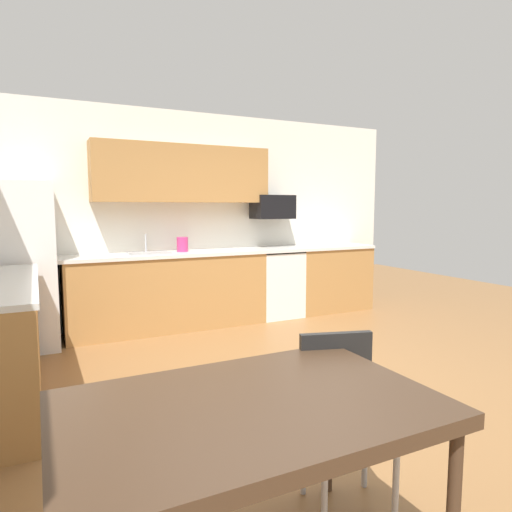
{
  "coord_description": "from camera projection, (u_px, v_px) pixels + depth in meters",
  "views": [
    {
      "loc": [
        -1.98,
        -3.01,
        1.49
      ],
      "look_at": [
        0.0,
        1.0,
        1.0
      ],
      "focal_mm": 31.4,
      "sensor_mm": 36.0,
      "label": 1
    }
  ],
  "objects": [
    {
      "name": "ground_plane",
      "position": [
        309.0,
        387.0,
        3.72
      ],
      "size": [
        12.0,
        12.0,
        0.0
      ],
      "primitive_type": "plane",
      "color": "olive"
    },
    {
      "name": "wall_back",
      "position": [
        201.0,
        218.0,
        5.93
      ],
      "size": [
        5.8,
        0.1,
        2.7
      ],
      "primitive_type": "cube",
      "color": "white",
      "rests_on": "ground"
    },
    {
      "name": "cabinet_run_back",
      "position": [
        169.0,
        292.0,
        5.48
      ],
      "size": [
        2.39,
        0.6,
        0.9
      ],
      "primitive_type": "cube",
      "color": "#AD7A42",
      "rests_on": "ground"
    },
    {
      "name": "cabinet_run_back_right",
      "position": [
        328.0,
        279.0,
        6.52
      ],
      "size": [
        1.16,
        0.6,
        0.9
      ],
      "primitive_type": "cube",
      "color": "#AD7A42",
      "rests_on": "ground"
    },
    {
      "name": "countertop_back",
      "position": [
        211.0,
        252.0,
        5.67
      ],
      "size": [
        4.8,
        0.64,
        0.04
      ],
      "primitive_type": "cube",
      "color": "silver",
      "rests_on": "cabinet_run_back"
    },
    {
      "name": "upper_cabinets_back",
      "position": [
        183.0,
        174.0,
        5.55
      ],
      "size": [
        2.2,
        0.34,
        0.7
      ],
      "primitive_type": "cube",
      "color": "#AD7A42"
    },
    {
      "name": "refrigerator",
      "position": [
        16.0,
        267.0,
        4.64
      ],
      "size": [
        0.76,
        0.7,
        1.75
      ],
      "primitive_type": "cube",
      "color": "white",
      "rests_on": "ground"
    },
    {
      "name": "oven_range",
      "position": [
        276.0,
        283.0,
        6.13
      ],
      "size": [
        0.6,
        0.6,
        0.91
      ],
      "color": "white",
      "rests_on": "ground"
    },
    {
      "name": "microwave",
      "position": [
        273.0,
        207.0,
        6.11
      ],
      "size": [
        0.54,
        0.36,
        0.32
      ],
      "primitive_type": "cube",
      "color": "black"
    },
    {
      "name": "sink_basin",
      "position": [
        150.0,
        258.0,
        5.33
      ],
      "size": [
        0.48,
        0.4,
        0.14
      ],
      "primitive_type": "cube",
      "color": "#A5A8AD",
      "rests_on": "countertop_back"
    },
    {
      "name": "sink_faucet",
      "position": [
        146.0,
        244.0,
        5.47
      ],
      "size": [
        0.02,
        0.02,
        0.24
      ],
      "primitive_type": "cylinder",
      "color": "#B2B5BA",
      "rests_on": "countertop_back"
    },
    {
      "name": "dining_table",
      "position": [
        250.0,
        418.0,
        1.67
      ],
      "size": [
        1.4,
        0.9,
        0.77
      ],
      "color": "#422D1E",
      "rests_on": "ground"
    },
    {
      "name": "chair_near_table",
      "position": [
        343.0,
        407.0,
        2.22
      ],
      "size": [
        0.5,
        0.5,
        0.85
      ],
      "color": "black",
      "rests_on": "ground"
    },
    {
      "name": "kettle",
      "position": [
        182.0,
        245.0,
        5.55
      ],
      "size": [
        0.14,
        0.14,
        0.2
      ],
      "primitive_type": "cylinder",
      "color": "#CC3372",
      "rests_on": "countertop_back"
    }
  ]
}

